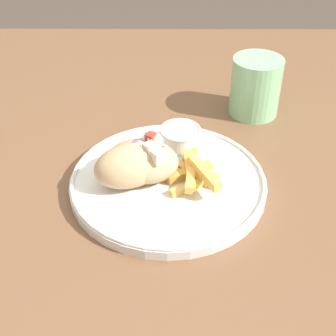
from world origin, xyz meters
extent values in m
cube|color=brown|center=(0.00, 0.00, 0.71)|extent=(1.10, 1.10, 0.04)
cylinder|color=brown|center=(0.48, 0.48, 0.35)|extent=(0.06, 0.06, 0.69)
cylinder|color=white|center=(0.02, -0.05, 0.73)|extent=(0.28, 0.28, 0.01)
torus|color=white|center=(0.02, -0.05, 0.74)|extent=(0.28, 0.28, 0.01)
ellipsoid|color=tan|center=(-0.03, -0.06, 0.77)|extent=(0.12, 0.10, 0.06)
cube|color=silver|center=(0.00, -0.06, 0.80)|extent=(0.02, 0.02, 0.02)
cube|color=#B7D693|center=(0.00, -0.04, 0.80)|extent=(0.02, 0.02, 0.01)
cube|color=red|center=(0.00, -0.04, 0.80)|extent=(0.02, 0.02, 0.01)
cube|color=white|center=(-0.01, -0.05, 0.79)|extent=(0.02, 0.02, 0.01)
cube|color=#A34C84|center=(-0.02, -0.05, 0.79)|extent=(0.01, 0.01, 0.01)
ellipsoid|color=tan|center=(-0.01, -0.05, 0.77)|extent=(0.12, 0.10, 0.05)
cube|color=red|center=(0.01, -0.06, 0.79)|extent=(0.02, 0.02, 0.02)
cube|color=#A34C84|center=(0.00, -0.03, 0.80)|extent=(0.02, 0.02, 0.01)
cube|color=silver|center=(0.01, -0.07, 0.79)|extent=(0.02, 0.02, 0.02)
cube|color=white|center=(0.01, -0.03, 0.79)|extent=(0.02, 0.02, 0.01)
cube|color=#B7D693|center=(0.01, -0.05, 0.79)|extent=(0.02, 0.02, 0.01)
cube|color=#E5B251|center=(0.06, -0.04, 0.75)|extent=(0.04, 0.06, 0.01)
cube|color=#E5B251|center=(0.06, -0.06, 0.75)|extent=(0.06, 0.04, 0.01)
cube|color=gold|center=(0.04, -0.05, 0.75)|extent=(0.07, 0.03, 0.01)
cube|color=gold|center=(0.05, -0.05, 0.75)|extent=(0.07, 0.05, 0.01)
cube|color=#E5B251|center=(0.06, -0.07, 0.75)|extent=(0.07, 0.05, 0.01)
cube|color=#E5B251|center=(0.06, -0.05, 0.75)|extent=(0.05, 0.05, 0.01)
cube|color=#E5B251|center=(0.06, -0.06, 0.76)|extent=(0.02, 0.08, 0.01)
cube|color=#E5B251|center=(0.07, -0.07, 0.77)|extent=(0.04, 0.07, 0.01)
cube|color=gold|center=(0.06, -0.04, 0.76)|extent=(0.02, 0.06, 0.01)
cube|color=gold|center=(0.05, -0.05, 0.76)|extent=(0.02, 0.08, 0.01)
cylinder|color=white|center=(0.04, 0.03, 0.76)|extent=(0.06, 0.06, 0.03)
cylinder|color=white|center=(0.04, 0.03, 0.77)|extent=(0.05, 0.05, 0.01)
torus|color=white|center=(0.04, 0.03, 0.77)|extent=(0.06, 0.06, 0.00)
cylinder|color=#8CCC93|center=(0.17, 0.15, 0.78)|extent=(0.09, 0.09, 0.10)
cylinder|color=silver|center=(0.17, 0.15, 0.76)|extent=(0.08, 0.08, 0.06)
camera|label=1|loc=(0.03, -0.57, 1.16)|focal=50.00mm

